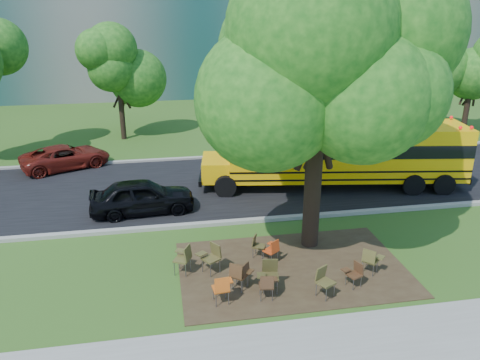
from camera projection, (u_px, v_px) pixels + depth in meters
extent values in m
plane|color=#32581B|center=(258.00, 263.00, 14.91)|extent=(160.00, 160.00, 0.00)
cube|color=#382819|center=(292.00, 268.00, 14.61)|extent=(7.00, 4.50, 0.03)
cube|color=black|center=(226.00, 185.00, 21.36)|extent=(80.00, 8.00, 0.04)
cube|color=gray|center=(241.00, 221.00, 17.66)|extent=(80.00, 0.25, 0.14)
cube|color=gray|center=(214.00, 157.00, 25.12)|extent=(80.00, 0.25, 0.14)
cylinder|color=black|center=(122.00, 111.00, 28.24)|extent=(0.32, 0.32, 3.50)
sphere|color=#124F13|center=(118.00, 69.00, 27.37)|extent=(4.80, 4.80, 4.80)
cylinder|color=black|center=(338.00, 104.00, 28.40)|extent=(0.38, 0.38, 4.20)
sphere|color=#124F13|center=(342.00, 54.00, 27.37)|extent=(5.60, 5.60, 5.60)
cylinder|color=black|center=(467.00, 107.00, 28.89)|extent=(0.34, 0.34, 3.60)
sphere|color=#124F13|center=(474.00, 65.00, 28.00)|extent=(5.00, 5.00, 5.00)
cylinder|color=black|center=(313.00, 177.00, 15.22)|extent=(0.56, 0.56, 4.96)
sphere|color=#124F13|center=(320.00, 66.00, 13.97)|extent=(7.14, 7.14, 7.14)
cube|color=#FEB908|center=(346.00, 151.00, 20.73)|extent=(10.60, 3.89, 2.31)
cube|color=black|center=(353.00, 145.00, 20.64)|extent=(10.04, 3.84, 0.57)
cube|color=#FEB908|center=(216.00, 167.00, 20.85)|extent=(1.52, 2.23, 0.89)
cube|color=black|center=(345.00, 163.00, 20.93)|extent=(10.62, 3.92, 0.08)
cube|color=black|center=(345.00, 171.00, 21.06)|extent=(10.62, 3.92, 0.08)
cylinder|color=black|center=(225.00, 187.00, 19.92)|extent=(0.97, 0.42, 0.94)
cylinder|color=black|center=(226.00, 169.00, 22.12)|extent=(0.97, 0.42, 0.94)
cylinder|color=black|center=(414.00, 185.00, 20.11)|extent=(0.97, 0.42, 0.94)
cylinder|color=black|center=(395.00, 167.00, 22.31)|extent=(0.97, 0.42, 0.94)
cylinder|color=black|center=(444.00, 185.00, 20.14)|extent=(0.97, 0.42, 0.94)
cylinder|color=black|center=(422.00, 167.00, 22.34)|extent=(0.97, 0.42, 0.94)
cube|color=#D15716|center=(221.00, 289.00, 12.77)|extent=(0.47, 0.45, 0.05)
cube|color=#D15716|center=(222.00, 285.00, 12.52)|extent=(0.42, 0.14, 0.41)
cube|color=#D15716|center=(228.00, 281.00, 12.92)|extent=(0.25, 0.31, 0.03)
cylinder|color=slate|center=(213.00, 293.00, 12.96)|extent=(0.02, 0.02, 0.46)
cylinder|color=slate|center=(229.00, 298.00, 12.74)|extent=(0.02, 0.02, 0.46)
cube|color=#492F1A|center=(239.00, 275.00, 13.42)|extent=(0.59, 0.59, 0.05)
cube|color=#492F1A|center=(236.00, 271.00, 13.19)|extent=(0.38, 0.33, 0.41)
cube|color=#492F1A|center=(249.00, 271.00, 13.38)|extent=(0.35, 0.36, 0.03)
cylinder|color=slate|center=(237.00, 278.00, 13.72)|extent=(0.02, 0.02, 0.46)
cylinder|color=slate|center=(241.00, 287.00, 13.28)|extent=(0.02, 0.02, 0.46)
cube|color=#3F2716|center=(240.00, 275.00, 13.47)|extent=(0.55, 0.55, 0.05)
cube|color=#3F2716|center=(246.00, 270.00, 13.32)|extent=(0.31, 0.36, 0.38)
cube|color=#3F2716|center=(240.00, 267.00, 13.68)|extent=(0.34, 0.33, 0.03)
cylinder|color=slate|center=(233.00, 283.00, 13.49)|extent=(0.02, 0.02, 0.43)
cylinder|color=slate|center=(248.00, 280.00, 13.61)|extent=(0.02, 0.02, 0.43)
cube|color=#413B1C|center=(270.00, 276.00, 13.28)|extent=(0.53, 0.51, 0.06)
cube|color=#413B1C|center=(270.00, 265.00, 13.38)|extent=(0.45, 0.18, 0.44)
cube|color=#413B1C|center=(261.00, 275.00, 13.09)|extent=(0.29, 0.35, 0.03)
cylinder|color=slate|center=(277.00, 288.00, 13.19)|extent=(0.03, 0.03, 0.50)
cylinder|color=slate|center=(263.00, 280.00, 13.54)|extent=(0.03, 0.03, 0.50)
cube|color=#472C19|center=(266.00, 286.00, 12.98)|extent=(0.44, 0.42, 0.05)
cube|color=#472C19|center=(267.00, 283.00, 12.74)|extent=(0.38, 0.14, 0.38)
cube|color=#472C19|center=(274.00, 279.00, 13.07)|extent=(0.24, 0.29, 0.03)
cylinder|color=slate|center=(260.00, 289.00, 13.19)|extent=(0.02, 0.02, 0.42)
cylinder|color=slate|center=(272.00, 295.00, 12.91)|extent=(0.02, 0.02, 0.42)
cube|color=brown|center=(326.00, 283.00, 13.03)|extent=(0.59, 0.59, 0.05)
cube|color=brown|center=(321.00, 273.00, 13.08)|extent=(0.41, 0.30, 0.42)
cube|color=brown|center=(324.00, 284.00, 12.72)|extent=(0.35, 0.37, 0.03)
cylinder|color=slate|center=(334.00, 290.00, 13.09)|extent=(0.03, 0.03, 0.47)
cylinder|color=slate|center=(316.00, 290.00, 13.13)|extent=(0.03, 0.03, 0.47)
cube|color=#492D1A|center=(354.00, 275.00, 13.53)|extent=(0.47, 0.48, 0.04)
cube|color=#492D1A|center=(359.00, 268.00, 13.54)|extent=(0.21, 0.36, 0.36)
cube|color=#492D1A|center=(346.00, 270.00, 13.60)|extent=(0.31, 0.28, 0.03)
cylinder|color=slate|center=(353.00, 285.00, 13.40)|extent=(0.02, 0.02, 0.40)
cylinder|color=slate|center=(353.00, 277.00, 13.79)|extent=(0.02, 0.02, 0.40)
cube|color=brown|center=(370.00, 260.00, 14.21)|extent=(0.58, 0.58, 0.05)
cube|color=brown|center=(369.00, 256.00, 14.00)|extent=(0.35, 0.35, 0.40)
cube|color=brown|center=(380.00, 257.00, 14.15)|extent=(0.36, 0.35, 0.03)
cylinder|color=slate|center=(366.00, 263.00, 14.51)|extent=(0.02, 0.02, 0.45)
cylinder|color=slate|center=(373.00, 271.00, 14.07)|extent=(0.02, 0.02, 0.45)
cube|color=brown|center=(182.00, 259.00, 14.19)|extent=(0.60, 0.61, 0.05)
cube|color=brown|center=(188.00, 253.00, 14.05)|extent=(0.29, 0.44, 0.44)
cube|color=brown|center=(181.00, 251.00, 14.42)|extent=(0.38, 0.35, 0.03)
cylinder|color=slate|center=(174.00, 268.00, 14.16)|extent=(0.03, 0.03, 0.49)
cylinder|color=slate|center=(190.00, 264.00, 14.39)|extent=(0.03, 0.03, 0.49)
cube|color=#4E4622|center=(211.00, 259.00, 14.20)|extent=(0.63, 0.63, 0.06)
cube|color=#4E4622|center=(216.00, 250.00, 14.25)|extent=(0.34, 0.43, 0.44)
cube|color=#4E4622|center=(201.00, 254.00, 14.23)|extent=(0.39, 0.38, 0.03)
cylinder|color=slate|center=(210.00, 271.00, 14.04)|extent=(0.03, 0.03, 0.50)
cylinder|color=slate|center=(212.00, 262.00, 14.54)|extent=(0.03, 0.03, 0.50)
cube|color=#4D4321|center=(259.00, 246.00, 15.14)|extent=(0.49, 0.50, 0.04)
cube|color=#4D4321|center=(254.00, 240.00, 15.12)|extent=(0.24, 0.36, 0.36)
cube|color=#4D4321|center=(261.00, 247.00, 14.88)|extent=(0.31, 0.29, 0.03)
cylinder|color=slate|center=(264.00, 250.00, 15.31)|extent=(0.02, 0.02, 0.40)
cylinder|color=slate|center=(253.00, 253.00, 15.12)|extent=(0.02, 0.02, 0.40)
cube|color=#C84015|center=(271.00, 251.00, 14.83)|extent=(0.54, 0.54, 0.05)
cube|color=#C84015|center=(275.00, 247.00, 14.65)|extent=(0.36, 0.30, 0.38)
cube|color=#C84015|center=(272.00, 244.00, 15.03)|extent=(0.32, 0.33, 0.03)
cylinder|color=slate|center=(264.00, 257.00, 14.90)|extent=(0.02, 0.02, 0.42)
cylinder|color=slate|center=(278.00, 256.00, 14.91)|extent=(0.02, 0.02, 0.42)
imported|color=black|center=(142.00, 196.00, 18.35)|extent=(4.15, 1.93, 1.38)
imported|color=#5C160F|center=(66.00, 157.00, 23.43)|extent=(4.71, 3.57, 1.19)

